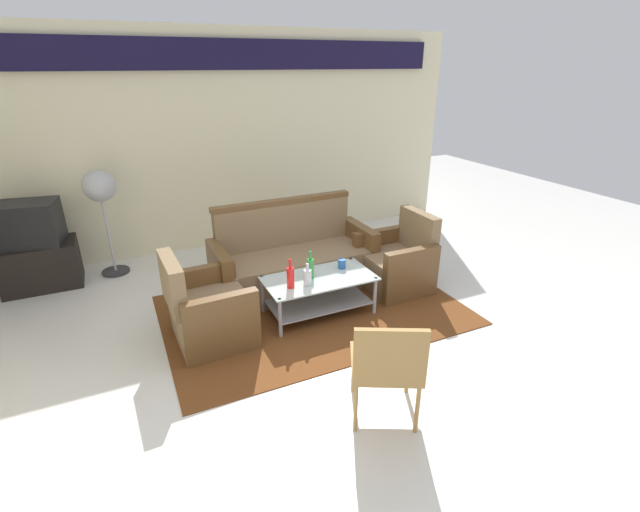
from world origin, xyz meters
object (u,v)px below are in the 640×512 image
bottle_red (290,277)px  tv_stand (41,265)px  armchair_right (396,263)px  coffee_table (318,289)px  bottle_clear (307,277)px  cup (342,264)px  pedestal_fan (100,192)px  bottle_green (310,268)px  wicker_chair (387,363)px  armchair_left (208,312)px  couch (293,261)px  television (29,224)px

bottle_red → tv_stand: bottle_red is taller
armchair_right → bottle_red: 1.43m
coffee_table → bottle_clear: (-0.17, -0.12, 0.22)m
cup → pedestal_fan: bearing=139.4°
bottle_green → tv_stand: bottle_green is taller
coffee_table → wicker_chair: bearing=-97.5°
coffee_table → bottle_red: size_ratio=3.78×
coffee_table → bottle_green: 0.26m
cup → tv_stand: 3.43m
bottle_clear → cup: bearing=23.2°
armchair_right → coffee_table: bearing=99.1°
tv_stand → wicker_chair: (2.40, -3.45, 0.23)m
armchair_right → armchair_left: bearing=94.3°
tv_stand → pedestal_fan: (0.75, 0.05, 0.75)m
couch → bottle_green: 0.69m
bottle_clear → cup: (0.48, 0.20, -0.04)m
couch → television: 2.90m
bottle_red → television: 3.02m
coffee_table → bottle_green: bearing=166.4°
armchair_left → pedestal_fan: bearing=-161.6°
armchair_right → television: (-3.65, 1.72, 0.47)m
couch → pedestal_fan: size_ratio=1.43×
bottle_green → bottle_clear: 0.17m
bottle_green → cup: (0.39, 0.07, -0.06)m
tv_stand → television: size_ratio=1.21×
coffee_table → bottle_green: size_ratio=3.86×
coffee_table → bottle_clear: bottle_clear is taller
armchair_left → pedestal_fan: 2.20m
couch → coffee_table: couch is taller
coffee_table → wicker_chair: 1.59m
armchair_left → bottle_green: armchair_left is taller
armchair_left → armchair_right: size_ratio=1.00×
wicker_chair → pedestal_fan: bearing=141.9°
pedestal_fan → tv_stand: bearing=-176.2°
tv_stand → couch: bearing=-25.0°
coffee_table → tv_stand: 3.21m
armchair_left → armchair_right: bearing=92.0°
armchair_right → bottle_clear: armchair_right is taller
pedestal_fan → coffee_table: bearing=-46.3°
bottle_red → cup: size_ratio=2.91×
couch → tv_stand: 2.87m
bottle_clear → wicker_chair: size_ratio=0.27×
coffee_table → tv_stand: tv_stand is taller
armchair_right → pedestal_fan: 3.47m
armchair_left → cup: armchair_left is taller
bottle_green → tv_stand: size_ratio=0.36×
bottle_green → bottle_clear: size_ratio=1.26×
pedestal_fan → wicker_chair: size_ratio=1.51×
armchair_left → tv_stand: (-1.49, 1.88, -0.03)m
television → bottle_red: bearing=147.7°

